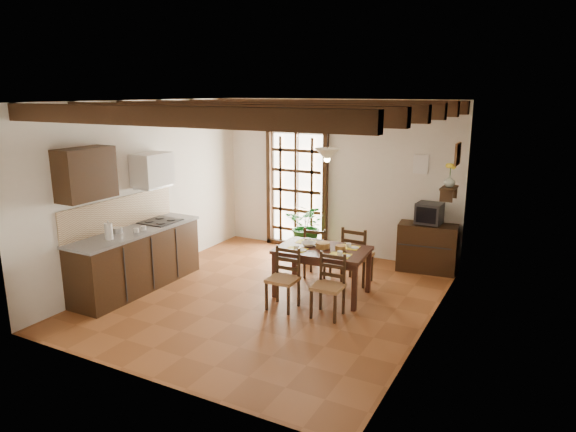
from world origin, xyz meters
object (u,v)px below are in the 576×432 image
Objects in this scene: kitchen_counter at (137,258)px; potted_plant at (308,227)px; chair_near_left at (283,290)px; chair_near_right at (328,297)px; crt_tv at (429,213)px; dining_table at (323,254)px; chair_far_right at (357,265)px; chair_far_left at (317,261)px; pendant_lamp at (327,153)px; sideboard at (427,248)px.

potted_plant is at bearing 56.90° from kitchen_counter.
chair_near_right is at bearing 3.16° from chair_near_left.
potted_plant is (-2.05, -0.29, -0.42)m from crt_tv.
potted_plant is (-0.94, 1.46, -0.05)m from dining_table.
crt_tv is at bearing 53.53° from dining_table.
dining_table is at bearing -119.04° from crt_tv.
chair_far_right reaches higher than dining_table.
chair_near_left reaches higher than chair_near_right.
chair_near_right is 1.49m from chair_far_left.
pendant_lamp is at bearing 118.61° from chair_far_left.
chair_far_right is 0.42× the size of potted_plant.
chair_near_left is at bearing -177.28° from chair_near_right.
kitchen_counter is 2.81m from chair_far_left.
chair_far_left is 2.02× the size of crt_tv.
pendant_lamp is (0.94, -1.36, 1.51)m from potted_plant.
chair_near_left is 1.49m from chair_far_right.
chair_near_left reaches higher than chair_far_left.
dining_table is at bearing -57.19° from potted_plant.
sideboard is 2.26× the size of crt_tv.
sideboard is 0.44× the size of potted_plant.
dining_table is 1.74m from potted_plant.
pendant_lamp is (-0.28, -0.59, 1.79)m from chair_far_right.
potted_plant reaches higher than chair_near_right.
kitchen_counter is at bearing -155.73° from pendant_lamp.
sideboard is (1.49, 1.11, 0.14)m from chair_far_left.
kitchen_counter is at bearing 31.88° from chair_far_left.
kitchen_counter is 3.00m from chair_near_right.
chair_far_left is 1.04m from potted_plant.
chair_far_right is at bearing 67.17° from chair_near_left.
sideboard is (0.74, 2.40, 0.14)m from chair_near_right.
crt_tv reaches higher than chair_far_right.
chair_far_right is 0.97× the size of sideboard.
chair_near_left is at bearing -116.00° from dining_table.
chair_near_right is (0.65, 0.05, -0.00)m from chair_near_left.
sideboard is at bearing -148.99° from chair_far_left.
kitchen_counter is 3.37m from chair_far_right.
pendant_lamp reaches higher than chair_far_right.
sideboard is at bearing 37.36° from kitchen_counter.
kitchen_counter is 2.67× the size of chair_far_left.
crt_tv is (0.83, 1.06, 0.71)m from chair_far_right.
dining_table is at bearing -90.00° from pendant_lamp.
potted_plant is at bearing -168.53° from crt_tv.
kitchen_counter is 4.66m from sideboard.
crt_tv is 0.49× the size of pendant_lamp.
kitchen_counter is 4.68m from crt_tv.
kitchen_counter reaches higher than crt_tv.
dining_table is 1.62× the size of chair_near_right.
chair_far_left is at bearing -149.74° from sideboard.
chair_near_right is at bearing -57.98° from potted_plant.
potted_plant is 2.24m from pendant_lamp.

